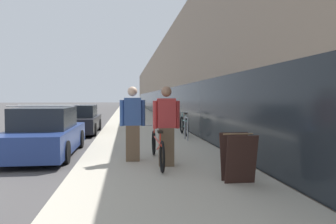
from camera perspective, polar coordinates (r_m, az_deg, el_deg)
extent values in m
cube|color=#B2AA99|center=(26.58, -5.54, -0.99)|extent=(3.96, 70.00, 0.16)
cube|color=gray|center=(35.43, 5.51, 4.79)|extent=(10.00, 70.00, 6.22)
cube|color=#1E2328|center=(34.64, -2.53, 1.78)|extent=(0.10, 63.00, 2.20)
torus|color=black|center=(8.85, -2.51, -5.37)|extent=(0.05, 0.66, 0.66)
torus|color=black|center=(6.80, -1.02, -7.78)|extent=(0.05, 0.66, 0.66)
cylinder|color=red|center=(7.80, -1.87, -4.96)|extent=(0.04, 1.77, 0.04)
cylinder|color=red|center=(7.40, -1.56, -6.10)|extent=(0.04, 1.05, 0.31)
cylinder|color=red|center=(7.12, -1.36, -4.56)|extent=(0.03, 0.03, 0.27)
cube|color=black|center=(7.10, -1.36, -3.46)|extent=(0.11, 0.22, 0.05)
cylinder|color=red|center=(8.65, -2.42, -3.25)|extent=(0.03, 0.03, 0.29)
cylinder|color=silver|center=(8.63, -2.42, -2.30)|extent=(0.52, 0.03, 0.03)
cube|color=brown|center=(7.46, -0.29, -6.07)|extent=(0.33, 0.24, 0.87)
cube|color=#B23333|center=(7.38, -0.29, -0.19)|extent=(0.41, 0.24, 0.66)
cylinder|color=#B23333|center=(7.36, -2.26, -0.47)|extent=(0.10, 0.10, 0.63)
cylinder|color=#B23333|center=(7.42, 1.66, -0.44)|extent=(0.10, 0.10, 0.63)
sphere|color=#936B51|center=(7.38, -0.29, 3.58)|extent=(0.24, 0.24, 0.24)
cube|color=brown|center=(8.08, -6.17, -5.39)|extent=(0.34, 0.24, 0.87)
cube|color=#33518E|center=(8.01, -6.20, 0.08)|extent=(0.41, 0.24, 0.67)
cylinder|color=#33518E|center=(8.01, -8.03, -0.18)|extent=(0.10, 0.10, 0.63)
cylinder|color=#33518E|center=(8.02, -4.36, -0.16)|extent=(0.10, 0.10, 0.63)
sphere|color=beige|center=(8.01, -6.21, 3.59)|extent=(0.24, 0.24, 0.24)
cylinder|color=gray|center=(11.75, 3.46, -3.03)|extent=(0.05, 0.05, 0.82)
cylinder|color=gray|center=(12.29, 2.98, -2.79)|extent=(0.05, 0.05, 0.82)
cylinder|color=gray|center=(11.99, 3.22, -0.96)|extent=(0.05, 0.55, 0.05)
torus|color=black|center=(14.14, 2.42, -2.25)|extent=(0.06, 0.74, 0.74)
torus|color=black|center=(13.04, 3.25, -2.65)|extent=(0.06, 0.74, 0.74)
cylinder|color=#7AD1C6|center=(13.57, 2.82, -1.49)|extent=(0.04, 0.95, 0.04)
cylinder|color=#7AD1C6|center=(13.36, 2.99, -2.01)|extent=(0.04, 0.58, 0.34)
cylinder|color=#7AD1C6|center=(13.21, 3.10, -0.94)|extent=(0.03, 0.03, 0.31)
cube|color=black|center=(13.20, 3.10, -0.27)|extent=(0.11, 0.22, 0.05)
cylinder|color=#7AD1C6|center=(14.03, 2.49, -0.70)|extent=(0.03, 0.03, 0.32)
cylinder|color=silver|center=(14.02, 2.49, -0.04)|extent=(0.52, 0.03, 0.03)
cube|color=#331E19|center=(6.03, 12.67, -8.12)|extent=(0.56, 0.20, 0.89)
cube|color=#331E19|center=(6.36, 11.55, -7.55)|extent=(0.56, 0.20, 0.89)
cylinder|color=#93704C|center=(6.13, 12.13, -3.76)|extent=(0.56, 0.03, 0.03)
cube|color=navy|center=(10.32, -20.54, -4.47)|extent=(1.71, 4.54, 0.65)
cube|color=#1E2328|center=(10.26, -20.60, -0.96)|extent=(1.47, 2.27, 0.61)
cylinder|color=silver|center=(10.73, -20.01, 1.10)|extent=(1.83, 0.04, 0.04)
cylinder|color=silver|center=(9.76, -21.30, 0.95)|extent=(1.83, 0.04, 0.04)
cylinder|color=black|center=(11.84, -22.74, -4.48)|extent=(0.22, 0.60, 0.60)
cylinder|color=black|center=(11.52, -15.14, -4.56)|extent=(0.22, 0.60, 0.60)
cylinder|color=black|center=(9.27, -27.25, -6.47)|extent=(0.22, 0.60, 0.60)
cylinder|color=black|center=(8.86, -17.56, -6.71)|extent=(0.22, 0.60, 0.60)
cube|color=black|center=(16.13, -15.11, -1.94)|extent=(1.69, 4.40, 0.64)
cube|color=#1E2328|center=(16.10, -15.14, 0.18)|extent=(1.45, 2.20, 0.56)
cylinder|color=black|center=(17.57, -17.04, -2.17)|extent=(0.22, 0.60, 0.60)
cylinder|color=black|center=(17.37, -11.97, -2.16)|extent=(0.22, 0.60, 0.60)
cylinder|color=black|center=(14.98, -18.74, -2.98)|extent=(0.22, 0.60, 0.60)
cylinder|color=black|center=(14.75, -12.81, -2.99)|extent=(0.22, 0.60, 0.60)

